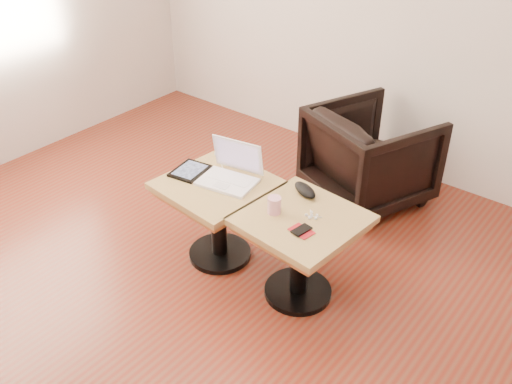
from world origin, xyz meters
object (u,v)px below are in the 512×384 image
Objects in this scene: side_table_right at (301,237)px; armchair at (370,156)px; striped_cup at (274,205)px; side_table_left at (218,202)px; laptop at (231,173)px.

side_table_right is 0.86× the size of armchair.
side_table_right is 0.23m from striped_cup.
side_table_right is at bearing 121.93° from armchair.
laptop is at bearing 64.38° from side_table_left.
striped_cup is (-0.13, -0.05, 0.17)m from side_table_right.
striped_cup is at bearing -152.92° from side_table_right.
side_table_left is 0.56m from side_table_right.
side_table_right is 1.12m from armchair.
side_table_left is 0.19m from laptop.
laptop is at bearing 94.79° from armchair.
laptop is at bearing 179.69° from side_table_right.
striped_cup is at bearing 114.85° from armchair.
laptop reaches higher than striped_cup.
laptop is 0.40m from striped_cup.
side_table_right is (0.56, 0.02, 0.00)m from side_table_left.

